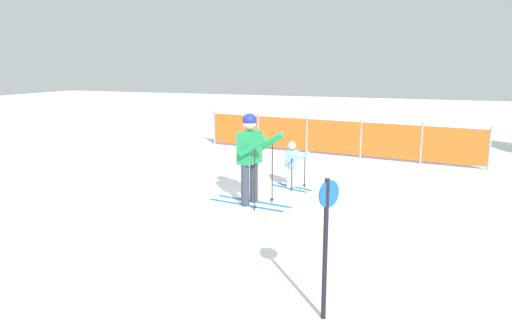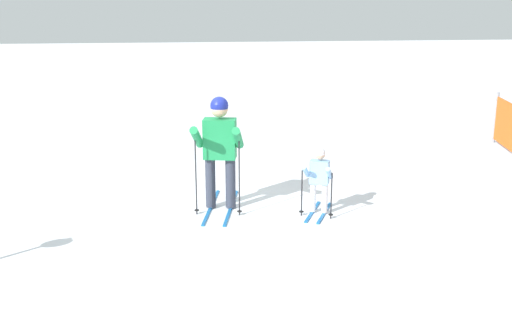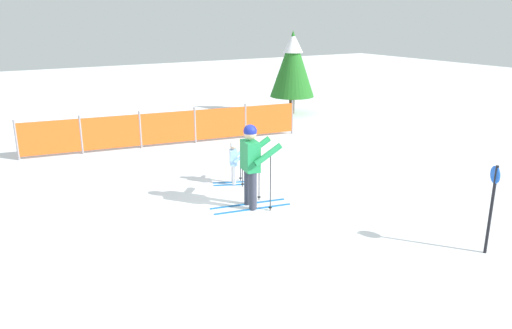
% 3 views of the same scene
% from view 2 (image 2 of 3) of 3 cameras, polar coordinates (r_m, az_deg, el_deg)
% --- Properties ---
extents(ground_plane, '(60.00, 60.00, 0.00)m').
position_cam_2_polar(ground_plane, '(10.05, -4.63, -3.38)').
color(ground_plane, white).
extents(skier_adult, '(1.65, 0.80, 1.71)m').
position_cam_2_polar(skier_adult, '(9.47, -3.25, 1.93)').
color(skier_adult, '#1966B2').
rests_on(skier_adult, ground_plane).
extents(skier_child, '(0.95, 0.60, 1.00)m').
position_cam_2_polar(skier_child, '(9.40, 5.63, -1.03)').
color(skier_child, '#1966B2').
rests_on(skier_child, ground_plane).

